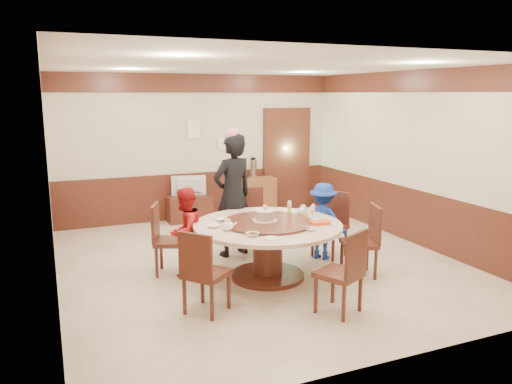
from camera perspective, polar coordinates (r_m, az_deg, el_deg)
name	(u,v)px	position (r m, az deg, el deg)	size (l,w,h in m)	color
room	(259,190)	(7.12, 0.36, 0.24)	(6.00, 6.04, 2.84)	beige
banquet_table	(268,239)	(6.64, 1.35, -5.42)	(1.96, 1.96, 0.78)	#4B2017
chair_0	(330,236)	(7.68, 8.47, -5.01)	(0.60, 0.59, 0.97)	#4B2017
chair_1	(253,230)	(7.90, -0.38, -4.42)	(0.52, 0.52, 0.97)	#4B2017
chair_2	(170,252)	(6.96, -9.78, -6.76)	(0.58, 0.57, 0.97)	#4B2017
chair_3	(206,287)	(5.72, -5.78, -10.71)	(0.62, 0.62, 0.97)	#4B2017
chair_4	(340,287)	(5.76, 9.59, -10.64)	(0.59, 0.60, 0.97)	#4B2017
chair_5	(360,254)	(6.93, 11.83, -6.93)	(0.56, 0.55, 0.97)	#4B2017
person_standing	(233,195)	(7.50, -2.66, -0.37)	(0.68, 0.45, 1.86)	black
person_red	(185,232)	(6.81, -8.10, -4.50)	(0.59, 0.46, 1.21)	red
person_blue	(323,221)	(7.47, 7.64, -3.32)	(0.74, 0.42, 1.14)	navy
birthday_cake	(265,215)	(6.59, 1.04, -2.65)	(0.33, 0.33, 0.22)	white
teapot_left	(228,226)	(6.24, -3.26, -3.88)	(0.17, 0.15, 0.13)	white
teapot_right	(303,211)	(7.03, 5.38, -2.20)	(0.17, 0.15, 0.13)	white
bowl_0	(221,220)	(6.71, -4.02, -3.18)	(0.15, 0.15, 0.04)	white
bowl_1	(311,229)	(6.27, 6.27, -4.23)	(0.14, 0.14, 0.04)	white
bowl_2	(253,234)	(6.01, -0.39, -4.86)	(0.16, 0.16, 0.04)	white
bowl_3	(317,220)	(6.71, 6.96, -3.23)	(0.13, 0.13, 0.04)	white
bowl_4	(214,226)	(6.41, -4.80, -3.87)	(0.16, 0.16, 0.04)	white
saucer_near	(271,238)	(5.91, 1.73, -5.28)	(0.18, 0.18, 0.01)	white
saucer_far	(282,212)	(7.20, 2.99, -2.27)	(0.18, 0.18, 0.01)	white
shrimp_platter	(320,224)	(6.51, 7.31, -3.62)	(0.30, 0.20, 0.06)	white
bottle_0	(305,215)	(6.75, 5.65, -2.58)	(0.06, 0.06, 0.16)	silver
bottle_1	(313,211)	(6.96, 6.52, -2.18)	(0.06, 0.06, 0.16)	silver
bottle_2	(289,207)	(7.16, 3.84, -1.77)	(0.06, 0.06, 0.16)	silver
tv_stand	(190,208)	(9.73, -7.61, -1.86)	(0.85, 0.45, 0.50)	#4B2017
television	(189,186)	(9.64, -7.67, 0.69)	(0.66, 0.09, 0.38)	gray
side_cabinet	(255,196)	(10.17, -0.08, -0.47)	(0.80, 0.40, 0.75)	brown
thermos	(253,169)	(10.06, -0.34, 2.66)	(0.15, 0.15, 0.38)	silver
notice_left	(194,130)	(9.75, -7.12, 7.10)	(0.25, 0.00, 0.35)	white
notice_right	(226,144)	(9.97, -3.47, 5.52)	(0.30, 0.00, 0.22)	white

